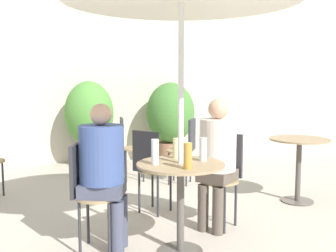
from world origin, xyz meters
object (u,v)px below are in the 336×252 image
(cafe_table_near, at_px, (181,185))
(beer_glass_2, at_px, (177,148))
(cafe_table_far, at_px, (299,155))
(potted_plant_0, at_px, (89,117))
(seated_person_1, at_px, (104,165))
(beer_glass_0, at_px, (188,156))
(bistro_chair_3, at_px, (128,143))
(seated_person_0, at_px, (217,153))
(beer_glass_1, at_px, (203,149))
(beer_glass_3, at_px, (155,152))
(bistro_chair_4, at_px, (186,145))
(bistro_chair_1, at_px, (87,186))
(bistro_chair_5, at_px, (150,164))
(bistro_chair_0, at_px, (223,170))
(potted_plant_1, at_px, (171,116))

(cafe_table_near, distance_m, beer_glass_2, 0.33)
(cafe_table_far, bearing_deg, potted_plant_0, 131.17)
(cafe_table_near, height_order, seated_person_1, seated_person_1)
(seated_person_1, relative_size, beer_glass_0, 6.14)
(seated_person_1, distance_m, beer_glass_2, 0.61)
(cafe_table_far, height_order, beer_glass_2, beer_glass_2)
(bistro_chair_3, distance_m, seated_person_0, 2.07)
(beer_glass_1, relative_size, beer_glass_3, 0.97)
(bistro_chair_3, xyz_separation_m, seated_person_0, (0.52, -1.99, 0.19))
(cafe_table_near, bearing_deg, bistro_chair_4, 71.75)
(beer_glass_0, bearing_deg, bistro_chair_4, 73.17)
(seated_person_1, height_order, potted_plant_0, potted_plant_0)
(bistro_chair_1, distance_m, bistro_chair_5, 0.98)
(bistro_chair_0, height_order, potted_plant_0, potted_plant_0)
(seated_person_0, distance_m, potted_plant_0, 3.19)
(cafe_table_far, bearing_deg, bistro_chair_3, 139.97)
(bistro_chair_0, xyz_separation_m, bistro_chair_3, (-0.63, 1.90, 0.00))
(seated_person_1, distance_m, potted_plant_1, 3.47)
(cafe_table_far, height_order, beer_glass_1, beer_glass_1)
(cafe_table_far, xyz_separation_m, bistro_chair_5, (-1.71, 0.01, -0.02))
(bistro_chair_3, distance_m, beer_glass_1, 2.38)
(cafe_table_far, height_order, potted_plant_1, potted_plant_1)
(potted_plant_0, distance_m, potted_plant_1, 1.33)
(bistro_chair_0, relative_size, bistro_chair_3, 1.00)
(cafe_table_far, distance_m, seated_person_1, 2.37)
(bistro_chair_3, bearing_deg, bistro_chair_5, -175.14)
(cafe_table_near, xyz_separation_m, bistro_chair_5, (-0.04, 0.96, -0.03))
(bistro_chair_1, distance_m, seated_person_0, 1.20)
(bistro_chair_5, distance_m, seated_person_1, 0.94)
(cafe_table_far, relative_size, seated_person_0, 0.60)
(bistro_chair_3, distance_m, bistro_chair_5, 1.44)
(potted_plant_0, bearing_deg, bistro_chair_4, -50.48)
(bistro_chair_5, xyz_separation_m, potted_plant_1, (0.86, 2.42, 0.26))
(bistro_chair_1, height_order, bistro_chair_3, same)
(bistro_chair_4, bearing_deg, bistro_chair_0, 27.35)
(bistro_chair_3, relative_size, potted_plant_1, 0.65)
(bistro_chair_1, distance_m, beer_glass_0, 0.89)
(beer_glass_1, height_order, beer_glass_2, beer_glass_1)
(seated_person_1, bearing_deg, beer_glass_0, -106.14)
(bistro_chair_1, xyz_separation_m, bistro_chair_3, (0.65, 2.15, 0.00))
(cafe_table_near, distance_m, seated_person_1, 0.63)
(seated_person_0, bearing_deg, bistro_chair_0, 90.00)
(bistro_chair_5, xyz_separation_m, beer_glass_2, (0.07, -0.75, 0.29))
(seated_person_0, distance_m, beer_glass_0, 0.78)
(cafe_table_far, distance_m, beer_glass_2, 1.82)
(beer_glass_2, xyz_separation_m, potted_plant_1, (0.79, 3.18, -0.03))
(potted_plant_0, bearing_deg, bistro_chair_5, -79.31)
(beer_glass_0, bearing_deg, seated_person_1, 145.04)
(seated_person_0, relative_size, beer_glass_0, 6.22)
(bistro_chair_0, distance_m, seated_person_1, 1.20)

